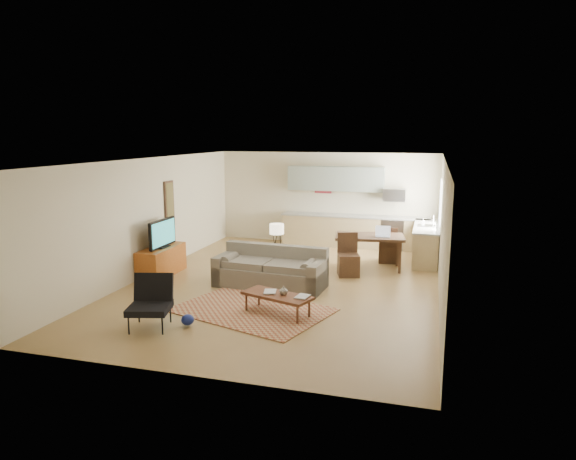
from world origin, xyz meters
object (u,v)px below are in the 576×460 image
(armchair, at_px, (149,303))
(dining_table, at_px, (369,252))
(sofa, at_px, (270,267))
(tv_credenza, at_px, (161,261))
(console_table, at_px, (277,261))
(coffee_table, at_px, (277,304))

(armchair, bearing_deg, dining_table, 43.11)
(sofa, distance_m, tv_credenza, 2.72)
(console_table, bearing_deg, armchair, -113.11)
(sofa, xyz_separation_m, console_table, (-0.14, 0.94, -0.09))
(dining_table, bearing_deg, tv_credenza, -166.11)
(sofa, distance_m, dining_table, 2.79)
(sofa, height_order, dining_table, sofa)
(tv_credenza, height_order, dining_table, dining_table)
(console_table, bearing_deg, dining_table, 22.63)
(sofa, xyz_separation_m, tv_credenza, (-2.72, 0.21, -0.10))
(tv_credenza, bearing_deg, console_table, 15.94)
(armchair, relative_size, tv_credenza, 0.62)
(sofa, height_order, coffee_table, sofa)
(coffee_table, bearing_deg, tv_credenza, 170.85)
(sofa, relative_size, coffee_table, 1.87)
(sofa, bearing_deg, armchair, -109.06)
(armchair, bearing_deg, console_table, 59.15)
(coffee_table, relative_size, console_table, 1.92)
(coffee_table, bearing_deg, armchair, -127.77)
(tv_credenza, bearing_deg, dining_table, 22.33)
(tv_credenza, bearing_deg, armchair, -63.80)
(armchair, bearing_deg, sofa, 51.87)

